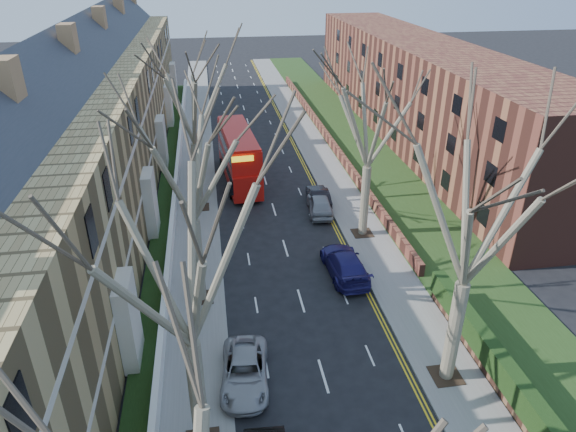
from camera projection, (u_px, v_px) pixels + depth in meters
name	position (u px, v px, depth m)	size (l,w,h in m)	color
pavement_left	(197.00, 159.00, 49.89)	(3.00, 102.00, 0.12)	slate
pavement_right	(317.00, 152.00, 51.54)	(3.00, 102.00, 0.12)	slate
terrace_left	(90.00, 134.00, 39.30)	(9.70, 78.00, 13.60)	#957B4C
flats_right	(417.00, 90.00, 54.39)	(13.97, 54.00, 10.00)	brown
front_wall_left	(176.00, 188.00, 42.38)	(0.30, 78.00, 1.00)	white
grass_verge_right	(361.00, 149.00, 52.12)	(6.00, 102.00, 0.06)	#223B15
tree_left_mid	(181.00, 243.00, 16.60)	(10.50, 10.50, 14.71)	#736852
tree_left_far	(187.00, 149.00, 25.53)	(10.15, 10.15, 14.22)	#736852
tree_left_dist	(190.00, 87.00, 35.92)	(10.50, 10.50, 14.71)	#736852
tree_right_mid	(480.00, 195.00, 19.93)	(10.50, 10.50, 14.71)	#736852
tree_right_far	(372.00, 107.00, 32.37)	(10.15, 10.15, 14.22)	#736852
double_decker_bus	(239.00, 158.00, 44.22)	(3.26, 10.71, 4.43)	#B7120D
car_left_far	(245.00, 372.00, 23.75)	(2.15, 4.66, 1.29)	#9B9AA0
car_right_near	(345.00, 264.00, 31.75)	(2.16, 5.31, 1.54)	navy
car_right_mid	(320.00, 204.00, 39.35)	(1.78, 4.42, 1.51)	gray
car_right_far	(319.00, 196.00, 40.79)	(1.44, 4.13, 1.36)	black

